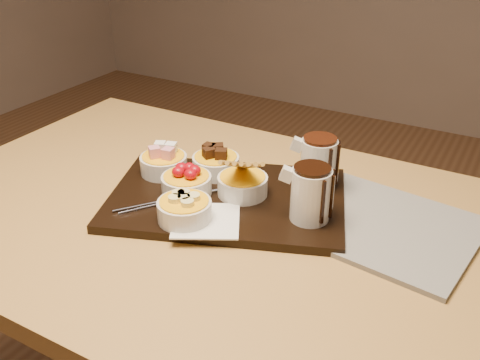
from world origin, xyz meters
The scene contains 12 objects.
dining_table centered at (0.00, 0.00, 0.65)m, with size 1.20×0.80×0.75m.
serving_board centered at (0.02, 0.04, 0.76)m, with size 0.46×0.30×0.02m, color black.
napkin centered at (0.04, -0.06, 0.77)m, with size 0.12×0.12×0.00m, color white.
bowl_marshmallows centered at (-0.15, 0.06, 0.79)m, with size 0.10×0.10×0.04m, color beige.
bowl_cake centered at (-0.05, 0.11, 0.79)m, with size 0.10×0.10×0.04m, color beige.
bowl_strawberries centered at (-0.05, 0.01, 0.79)m, with size 0.10×0.10×0.04m, color beige.
bowl_biscotti centered at (0.05, 0.06, 0.79)m, with size 0.10×0.10×0.04m, color beige.
bowl_bananas centered at (0.00, -0.07, 0.79)m, with size 0.10×0.10×0.04m, color beige.
pitcher_dark_chocolate centered at (0.20, 0.04, 0.82)m, with size 0.07×0.07×0.10m, color silver.
pitcher_milk_chocolate centered at (0.16, 0.17, 0.82)m, with size 0.07×0.07×0.10m, color silver.
fondue_skewers centered at (-0.05, -0.02, 0.77)m, with size 0.26×0.03×0.01m, color silver, non-canonical shape.
newspaper centered at (0.31, 0.10, 0.76)m, with size 0.34×0.28×0.01m, color beige.
Camera 1 is at (0.49, -0.75, 1.30)m, focal length 40.00 mm.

